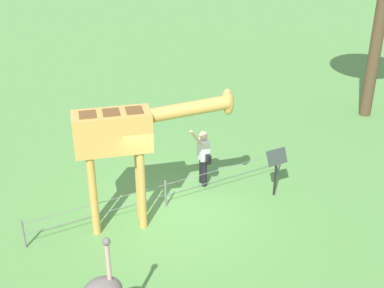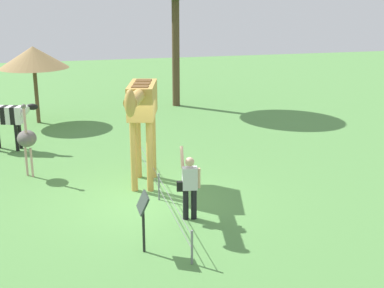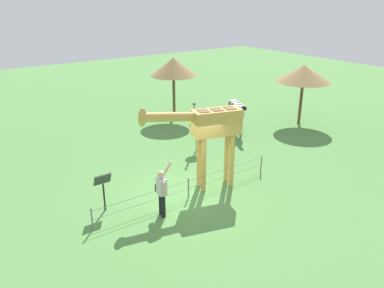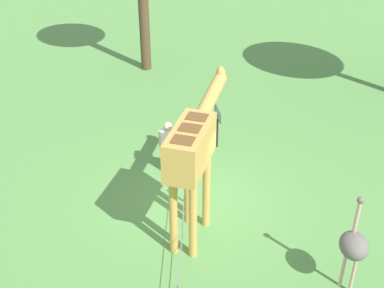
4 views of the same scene
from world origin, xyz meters
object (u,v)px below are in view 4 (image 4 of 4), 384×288
giraffe (194,147)px  info_sign (218,119)px  ostrich (354,246)px  visitor (169,144)px

giraffe → info_sign: size_ratio=2.76×
ostrich → info_sign: bearing=24.8°
ostrich → giraffe: bearing=61.0°
ostrich → info_sign: 6.10m
info_sign → giraffe: bearing=170.8°
giraffe → visitor: bearing=17.2°
info_sign → visitor: bearing=135.8°
giraffe → ostrich: giraffe is taller
visitor → info_sign: bearing=-44.2°
ostrich → visitor: bearing=43.2°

